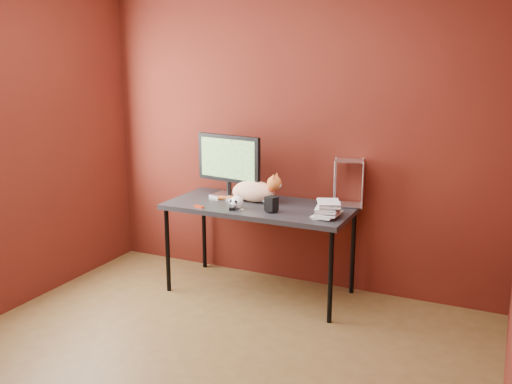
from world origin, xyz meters
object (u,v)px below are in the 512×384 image
at_px(desk, 260,211).
at_px(book_stack, 320,130).
at_px(monitor, 229,163).
at_px(cat, 255,191).
at_px(speaker, 271,205).
at_px(skull_mug, 237,202).

bearing_deg(desk, book_stack, -11.67).
distance_m(desk, monitor, 0.50).
relative_size(desk, book_stack, 1.16).
bearing_deg(cat, speaker, -39.22).
bearing_deg(desk, speaker, -43.56).
distance_m(cat, speaker, 0.35).
bearing_deg(desk, skull_mug, -121.06).
bearing_deg(speaker, book_stack, 26.06).
relative_size(monitor, skull_mug, 5.74).
height_order(cat, skull_mug, cat).
xyz_separation_m(cat, book_stack, (0.61, -0.18, 0.56)).
height_order(cat, book_stack, book_stack).
height_order(desk, book_stack, book_stack).
height_order(monitor, speaker, monitor).
xyz_separation_m(skull_mug, book_stack, (0.64, 0.08, 0.59)).
height_order(skull_mug, book_stack, book_stack).
bearing_deg(book_stack, speaker, -171.65).
xyz_separation_m(monitor, skull_mug, (0.23, -0.31, -0.24)).
bearing_deg(monitor, desk, -9.82).
relative_size(cat, speaker, 4.60).
xyz_separation_m(desk, cat, (-0.08, 0.08, 0.14)).
distance_m(desk, book_stack, 0.88).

